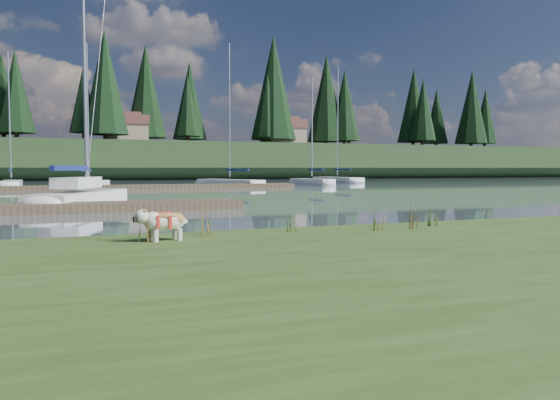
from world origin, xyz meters
name	(u,v)px	position (x,y,z in m)	size (l,w,h in m)	color
ground	(99,189)	(0.00, 30.00, 0.00)	(200.00, 200.00, 0.00)	gray
bank	(281,291)	(0.00, -6.00, 0.17)	(60.00, 9.00, 0.35)	#36511F
ridge	(82,162)	(0.00, 73.00, 2.50)	(200.00, 20.00, 5.00)	black
bulldog	(164,221)	(-0.73, -2.60, 0.68)	(0.88, 0.43, 0.52)	silver
sailboat_main	(87,194)	(-1.40, 13.26, 0.42)	(4.68, 8.10, 11.77)	white
dock_near	(10,209)	(-4.00, 9.00, 0.15)	(16.00, 2.00, 0.30)	#4C3D2C
dock_far	(127,187)	(2.00, 30.00, 0.15)	(26.00, 2.20, 0.30)	#4C3D2C
sailboat_bg_1	(12,183)	(-6.27, 37.15, 0.33)	(1.70, 7.26, 10.84)	white
sailboat_bg_2	(92,184)	(-0.33, 33.45, 0.33)	(3.72, 7.45, 11.13)	white
sailboat_bg_3	(225,182)	(10.86, 35.04, 0.32)	(4.79, 8.48, 12.42)	white
sailboat_bg_4	(309,181)	(19.12, 35.27, 0.33)	(2.08, 6.92, 10.18)	white
sailboat_bg_5	(334,179)	(25.73, 43.03, 0.32)	(2.39, 9.19, 12.86)	white
weed_0	(204,221)	(0.05, -2.17, 0.60)	(0.17, 0.14, 0.60)	#475B23
weed_1	(291,222)	(1.67, -2.26, 0.55)	(0.17, 0.14, 0.48)	#475B23
weed_2	(413,215)	(4.10, -2.66, 0.63)	(0.17, 0.14, 0.67)	#475B23
weed_3	(146,230)	(-1.03, -2.65, 0.55)	(0.17, 0.14, 0.48)	#475B23
weed_4	(378,220)	(3.33, -2.61, 0.54)	(0.17, 0.14, 0.46)	#475B23
weed_5	(433,215)	(4.79, -2.38, 0.59)	(0.17, 0.14, 0.58)	#475B23
mud_lip	(195,247)	(0.00, -1.60, 0.07)	(60.00, 0.50, 0.14)	#33281C
conifer_3	(2,93)	(-10.00, 72.00, 11.74)	(4.84, 4.84, 12.25)	#382619
conifer_4	(105,82)	(3.00, 66.00, 13.09)	(6.16, 6.16, 15.10)	#382619
conifer_5	(188,106)	(15.00, 70.00, 10.83)	(3.96, 3.96, 10.35)	#382619
conifer_6	(273,88)	(28.00, 68.00, 13.99)	(7.04, 7.04, 17.00)	#382619
conifer_7	(344,105)	(42.00, 71.00, 12.19)	(5.28, 5.28, 13.20)	#382619
conifer_8	(423,110)	(55.00, 67.00, 11.51)	(4.62, 4.62, 11.77)	#382619
conifer_9	(472,107)	(68.00, 70.00, 12.87)	(5.94, 5.94, 14.62)	#382619
house_1	(125,129)	(6.00, 71.00, 7.31)	(6.30, 5.30, 4.65)	gray
house_2	(283,132)	(30.00, 69.00, 7.31)	(6.30, 5.30, 4.65)	gray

